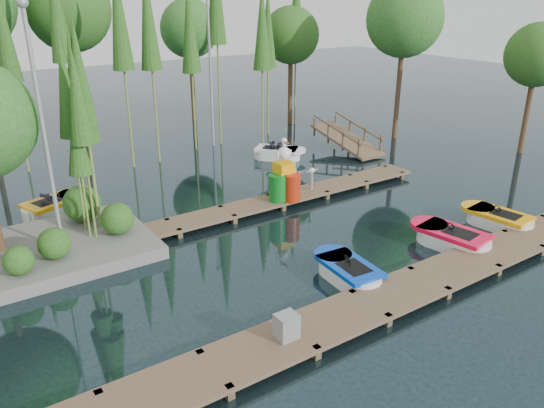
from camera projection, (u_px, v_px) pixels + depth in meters
ground_plane at (268, 245)px, 16.50m from camera, size 90.00×90.00×0.00m
near_dock at (369, 305)px, 12.95m from camera, size 18.00×1.50×0.50m
far_dock at (252, 206)px, 18.85m from camera, size 15.00×1.20×0.50m
island at (11, 154)px, 14.55m from camera, size 6.20×4.20×6.75m
tree_screen at (79, 23)px, 21.27m from camera, size 34.42×18.53×10.31m
lamp_island at (41, 117)px, 13.96m from camera, size 0.30×0.30×7.25m
lamp_rear at (210, 60)px, 25.41m from camera, size 0.30×0.30×7.25m
ramp at (347, 139)px, 25.94m from camera, size 1.50×3.94×1.49m
boat_blue at (348, 272)px, 14.44m from camera, size 1.26×2.46×0.80m
boat_red at (451, 239)px, 16.32m from camera, size 1.61×2.76×0.87m
boat_yellow_near at (498, 220)px, 17.70m from camera, size 1.42×2.58×0.83m
boat_yellow_far at (55, 206)px, 18.72m from camera, size 2.78×1.93×1.27m
boat_white_far at (278, 153)px, 24.83m from camera, size 2.49×2.57×1.17m
utility_cabinet at (287, 326)px, 11.52m from camera, size 0.48×0.40×0.58m
yellow_barrel at (290, 184)px, 19.51m from camera, size 0.57×0.57×0.85m
drum_cluster at (285, 181)px, 19.14m from camera, size 1.31×1.20×2.26m
seagull_post at (312, 175)px, 19.98m from camera, size 0.55×0.30×0.88m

